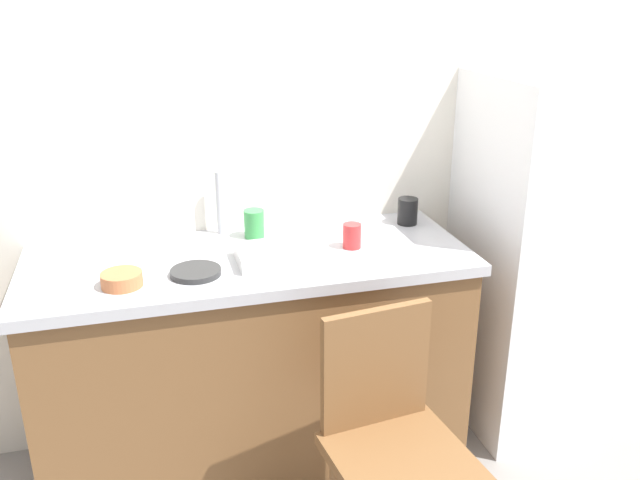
# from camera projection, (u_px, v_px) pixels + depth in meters

# --- Properties ---
(back_wall) EXTENTS (4.80, 0.10, 2.48)m
(back_wall) POSITION_uv_depth(u_px,v_px,m) (331.00, 132.00, 2.68)
(back_wall) COLOR silver
(back_wall) RESTS_ON ground_plane
(cabinet_base) EXTENTS (1.54, 0.60, 0.85)m
(cabinet_base) POSITION_uv_depth(u_px,v_px,m) (254.00, 367.00, 2.56)
(cabinet_base) COLOR brown
(cabinet_base) RESTS_ON ground_plane
(countertop) EXTENTS (1.58, 0.64, 0.04)m
(countertop) POSITION_uv_depth(u_px,v_px,m) (250.00, 260.00, 2.40)
(countertop) COLOR #B7B7BC
(countertop) RESTS_ON cabinet_base
(faucet) EXTENTS (0.02, 0.02, 0.25)m
(faucet) POSITION_uv_depth(u_px,v_px,m) (219.00, 203.00, 2.56)
(faucet) COLOR #B7B7BC
(faucet) RESTS_ON countertop
(refrigerator) EXTENTS (0.54, 0.58, 1.49)m
(refrigerator) POSITION_uv_depth(u_px,v_px,m) (537.00, 257.00, 2.75)
(refrigerator) COLOR white
(refrigerator) RESTS_ON ground_plane
(chair) EXTENTS (0.45, 0.45, 0.89)m
(chair) POSITION_uv_depth(u_px,v_px,m) (392.00, 441.00, 2.03)
(chair) COLOR brown
(chair) RESTS_ON ground_plane
(dish_tray) EXTENTS (0.28, 0.20, 0.05)m
(dish_tray) POSITION_uv_depth(u_px,v_px,m) (277.00, 254.00, 2.33)
(dish_tray) COLOR white
(dish_tray) RESTS_ON countertop
(terracotta_bowl) EXTENTS (0.13, 0.13, 0.05)m
(terracotta_bowl) POSITION_uv_depth(u_px,v_px,m) (122.00, 279.00, 2.14)
(terracotta_bowl) COLOR #C67042
(terracotta_bowl) RESTS_ON countertop
(hotplate) EXTENTS (0.17, 0.17, 0.02)m
(hotplate) POSITION_uv_depth(u_px,v_px,m) (196.00, 272.00, 2.23)
(hotplate) COLOR #2D2D2D
(hotplate) RESTS_ON countertop
(cup_red) EXTENTS (0.07, 0.07, 0.09)m
(cup_red) POSITION_uv_depth(u_px,v_px,m) (352.00, 236.00, 2.44)
(cup_red) COLOR red
(cup_red) RESTS_ON countertop
(cup_black) EXTENTS (0.08, 0.08, 0.11)m
(cup_black) POSITION_uv_depth(u_px,v_px,m) (408.00, 211.00, 2.69)
(cup_black) COLOR black
(cup_black) RESTS_ON countertop
(cup_green) EXTENTS (0.08, 0.08, 0.11)m
(cup_green) POSITION_uv_depth(u_px,v_px,m) (254.00, 224.00, 2.54)
(cup_green) COLOR green
(cup_green) RESTS_ON countertop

